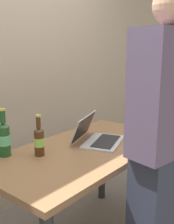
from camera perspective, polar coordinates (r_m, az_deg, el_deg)
The scene contains 6 objects.
desk at distance 1.98m, azimuth -0.60°, elevation -10.56°, with size 1.38×0.72×0.77m.
laptop at distance 2.05m, azimuth 1.95°, elevation -5.01°, with size 0.44×0.42×0.19m.
beer_bottle_dark at distance 1.81m, azimuth -9.74°, elevation -5.72°, with size 0.06×0.06×0.27m.
beer_bottle_brown at distance 1.85m, azimuth -16.57°, elevation -5.08°, with size 0.08×0.08×0.31m.
person_figure at distance 1.60m, azimuth 15.24°, elevation -7.28°, with size 0.45×0.32×1.78m.
back_wall at distance 2.48m, azimuth -16.89°, elevation 9.20°, with size 6.00×0.10×2.60m, color tan.
Camera 1 is at (-1.39, -1.16, 1.46)m, focal length 44.82 mm.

